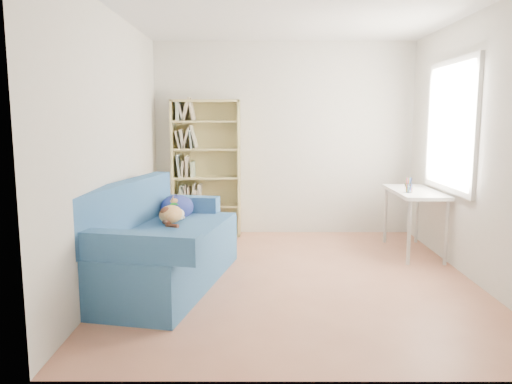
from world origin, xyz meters
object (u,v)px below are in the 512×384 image
(desk, at_px, (415,197))
(pen_cup, at_px, (408,187))
(sofa, at_px, (159,246))
(bookshelf, at_px, (206,174))

(desk, height_order, pen_cup, pen_cup)
(sofa, height_order, desk, sofa)
(pen_cup, bearing_deg, desk, 51.97)
(desk, distance_m, pen_cup, 0.26)
(bookshelf, bearing_deg, desk, -19.82)
(desk, bearing_deg, bookshelf, 160.18)
(desk, bearing_deg, sofa, -158.21)
(bookshelf, bearing_deg, sofa, -97.27)
(sofa, relative_size, bookshelf, 1.20)
(desk, relative_size, pen_cup, 6.30)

